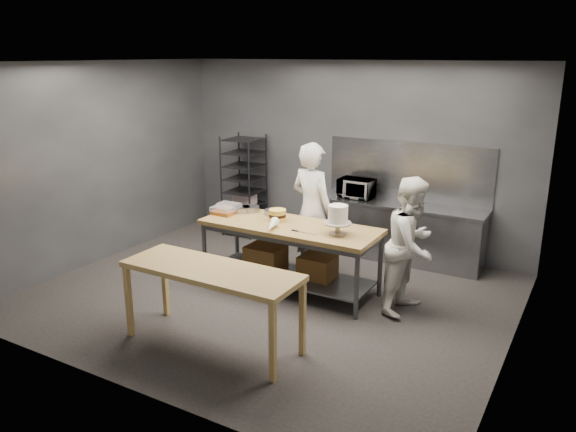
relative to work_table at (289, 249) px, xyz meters
The scene contains 16 objects.
ground 0.67m from the work_table, 106.59° to the right, with size 6.00×6.00×0.00m, color black.
back_wall 2.35m from the work_table, 92.70° to the left, with size 6.00×0.04×3.00m, color #4C4F54.
work_table is the anchor object (origin of this frame).
near_counter 1.76m from the work_table, 88.55° to the right, with size 2.00×0.70×0.90m.
back_counter 2.05m from the work_table, 63.96° to the left, with size 2.60×0.60×0.90m.
splashback_panel 2.45m from the work_table, 67.22° to the left, with size 2.60×0.02×0.90m, color slate.
speed_rack 2.61m from the work_table, 137.37° to the left, with size 0.64×0.68×1.75m.
chef_behind 0.74m from the work_table, 88.05° to the left, with size 0.70×0.46×1.93m, color silver.
chef_right 1.66m from the work_table, ahead, with size 0.83×0.64×1.70m, color silver.
microwave 1.91m from the work_table, 84.65° to the left, with size 0.54×0.37×0.30m, color black.
frosted_cake_stand 0.95m from the work_table, ahead, with size 0.34×0.34×0.38m.
layer_cake 0.48m from the work_table, 165.45° to the left, with size 0.23×0.23×0.16m.
cake_pans 0.85m from the work_table, 161.85° to the left, with size 0.74×0.36×0.07m.
piping_bag 0.53m from the work_table, 100.26° to the right, with size 0.12×0.12×0.38m, color white.
offset_spatula 0.52m from the work_table, 36.55° to the right, with size 0.36×0.02×0.02m.
pastry_clamshells 1.13m from the work_table, behind, with size 0.36×0.43×0.11m.
Camera 1 is at (3.64, -5.82, 3.10)m, focal length 35.00 mm.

